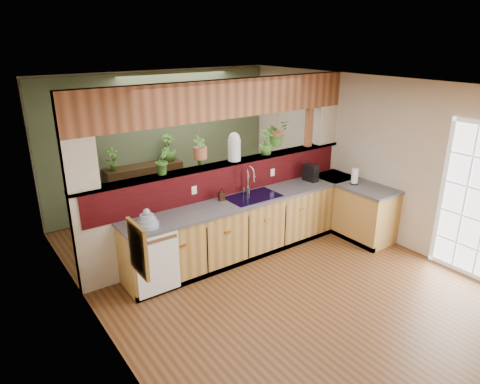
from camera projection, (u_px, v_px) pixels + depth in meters
ground at (281, 282)px, 5.85m from camera, size 4.60×7.00×0.01m
ceiling at (288, 89)px, 4.95m from camera, size 4.60×7.00×0.01m
wall_back at (162, 141)px, 8.08m from camera, size 4.60×0.02×2.60m
wall_left at (105, 241)px, 4.15m from camera, size 0.02×7.00×2.60m
wall_right at (396, 164)px, 6.65m from camera, size 0.02×7.00×2.60m
pass_through_partition at (227, 175)px, 6.49m from camera, size 4.60×0.21×2.60m
pass_through_ledge at (225, 164)px, 6.41m from camera, size 4.60×0.21×0.04m
header_beam at (224, 99)px, 6.08m from camera, size 4.60×0.15×0.55m
sage_backwall at (163, 141)px, 8.06m from camera, size 4.55×0.02×2.55m
countertop at (286, 217)px, 6.82m from camera, size 4.14×1.52×0.90m
dishwasher at (159, 265)px, 5.40m from camera, size 0.58×0.03×0.82m
navy_sink at (253, 201)px, 6.45m from camera, size 0.82×0.50×0.18m
french_door at (475, 204)px, 5.73m from camera, size 0.06×1.02×2.16m
framed_print at (138, 249)px, 3.47m from camera, size 0.04×0.35×0.45m
faucet at (249, 179)px, 6.49m from camera, size 0.19×0.19×0.44m
dish_stack at (147, 221)px, 5.38m from camera, size 0.29×0.29×0.25m
soap_dispenser at (221, 194)px, 6.25m from camera, size 0.10×0.10×0.19m
coffee_maker at (311, 173)px, 7.08m from camera, size 0.15×0.25×0.28m
paper_towel at (355, 177)px, 6.93m from camera, size 0.13×0.13×0.28m
glass_jar at (234, 147)px, 6.42m from camera, size 0.20×0.20×0.43m
ledge_plant_left at (163, 160)px, 5.79m from camera, size 0.25×0.21×0.40m
ledge_plant_right at (266, 142)px, 6.76m from camera, size 0.28×0.28×0.40m
hanging_plant_a at (200, 141)px, 6.04m from camera, size 0.24×0.19×0.54m
hanging_plant_b at (277, 122)px, 6.77m from camera, size 0.40×0.35×0.53m
shelving_console at (145, 190)px, 7.88m from camera, size 1.42×0.41×0.94m
shelf_plant_a at (112, 159)px, 7.35m from camera, size 0.23×0.17×0.41m
shelf_plant_b at (168, 148)px, 7.91m from camera, size 0.32×0.32×0.50m
floor_plant at (224, 204)px, 7.52m from camera, size 0.77×0.69×0.77m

